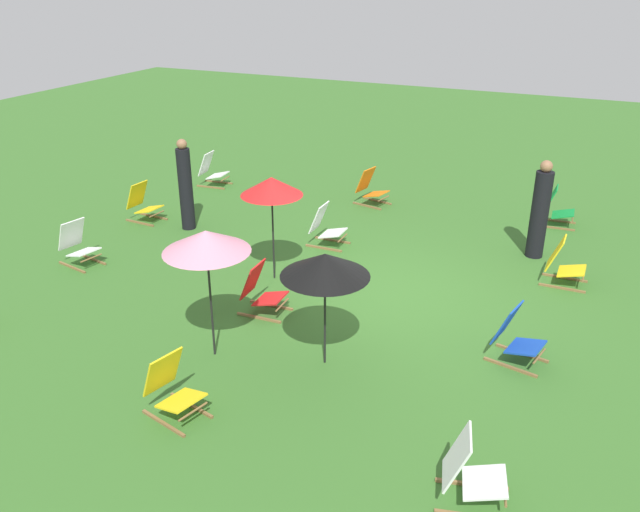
# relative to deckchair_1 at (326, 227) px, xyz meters

# --- Properties ---
(ground_plane) EXTENTS (40.00, 40.00, 0.00)m
(ground_plane) POSITION_rel_deckchair_1_xyz_m (-1.56, -1.79, -0.37)
(ground_plane) COLOR #386B28
(deckchair_1) EXTENTS (0.49, 0.76, 0.83)m
(deckchair_1) POSITION_rel_deckchair_1_xyz_m (0.00, 0.00, 0.00)
(deckchair_1) COLOR olive
(deckchair_1) RESTS_ON ground
(deckchair_2) EXTENTS (0.53, 0.79, 0.83)m
(deckchair_2) POSITION_rel_deckchair_1_xyz_m (-0.39, 4.10, 0.00)
(deckchair_2) COLOR olive
(deckchair_2) RESTS_ON ground
(deckchair_3) EXTENTS (0.64, 0.85, 0.83)m
(deckchair_3) POSITION_rel_deckchair_1_xyz_m (-5.59, -0.47, 0.00)
(deckchair_3) COLOR olive
(deckchair_3) RESTS_ON ground
(deckchair_4) EXTENTS (0.51, 0.78, 0.83)m
(deckchair_4) POSITION_rel_deckchair_1_xyz_m (-2.90, -0.19, 0.00)
(deckchair_4) COLOR olive
(deckchair_4) RESTS_ON ground
(deckchair_5) EXTENTS (0.65, 0.85, 0.83)m
(deckchair_5) POSITION_rel_deckchair_1_xyz_m (-5.51, -4.05, 0.00)
(deckchair_5) COLOR olive
(deckchair_5) RESTS_ON ground
(deckchair_6) EXTENTS (0.62, 0.84, 0.83)m
(deckchair_6) POSITION_rel_deckchair_1_xyz_m (-2.66, -4.04, 0.00)
(deckchair_6) COLOR olive
(deckchair_6) RESTS_ON ground
(deckchair_7) EXTENTS (0.48, 0.76, 0.83)m
(deckchair_7) POSITION_rel_deckchair_1_xyz_m (0.13, -4.38, 0.00)
(deckchair_7) COLOR olive
(deckchair_7) RESTS_ON ground
(deckchair_8) EXTENTS (0.52, 0.78, 0.83)m
(deckchair_8) POSITION_rel_deckchair_1_xyz_m (2.98, -3.96, 0.00)
(deckchair_8) COLOR olive
(deckchair_8) RESTS_ON ground
(deckchair_9) EXTENTS (0.54, 0.80, 0.83)m
(deckchair_9) POSITION_rel_deckchair_1_xyz_m (2.28, 4.11, 0.00)
(deckchair_9) COLOR olive
(deckchair_9) RESTS_ON ground
(deckchair_10) EXTENTS (0.62, 0.84, 0.83)m
(deckchair_10) POSITION_rel_deckchair_1_xyz_m (-2.68, 3.76, 0.00)
(deckchair_10) COLOR olive
(deckchair_10) RESTS_ON ground
(deckchair_11) EXTENTS (0.63, 0.85, 0.83)m
(deckchair_11) POSITION_rel_deckchair_1_xyz_m (2.62, 0.04, 0.00)
(deckchair_11) COLOR olive
(deckchair_11) RESTS_ON ground
(umbrella_0) EXTENTS (1.19, 1.19, 1.65)m
(umbrella_0) POSITION_rel_deckchair_1_xyz_m (-3.79, -1.68, 1.12)
(umbrella_0) COLOR black
(umbrella_0) RESTS_ON ground
(umbrella_1) EXTENTS (1.05, 1.05, 1.84)m
(umbrella_1) POSITION_rel_deckchair_1_xyz_m (-1.74, 0.21, 1.32)
(umbrella_1) COLOR black
(umbrella_1) RESTS_ON ground
(umbrella_2) EXTENTS (1.17, 1.17, 1.88)m
(umbrella_2) POSITION_rel_deckchair_1_xyz_m (-4.25, -0.18, 1.36)
(umbrella_2) COLOR black
(umbrella_2) RESTS_ON ground
(person_0) EXTENTS (0.36, 0.36, 1.89)m
(person_0) POSITION_rel_deckchair_1_xyz_m (-0.38, 2.96, 0.54)
(person_0) COLOR black
(person_0) RESTS_ON ground
(person_1) EXTENTS (0.34, 0.34, 1.86)m
(person_1) POSITION_rel_deckchair_1_xyz_m (1.14, -3.80, 0.51)
(person_1) COLOR black
(person_1) RESTS_ON ground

